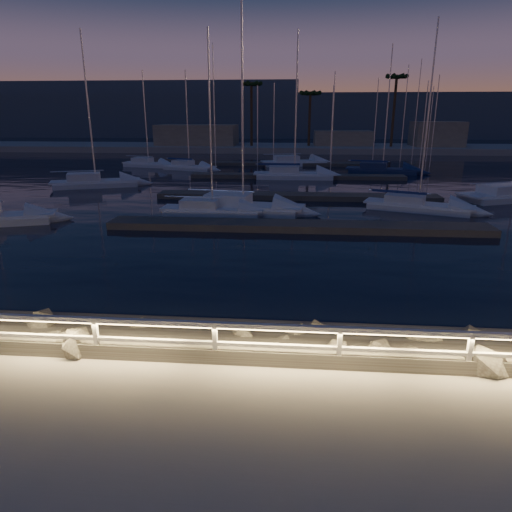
% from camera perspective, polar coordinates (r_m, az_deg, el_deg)
% --- Properties ---
extents(ground, '(400.00, 400.00, 0.00)m').
position_cam_1_polar(ground, '(11.46, 5.10, -13.41)').
color(ground, gray).
rests_on(ground, ground).
extents(harbor_water, '(400.00, 440.00, 0.60)m').
position_cam_1_polar(harbor_water, '(41.63, 5.12, 7.91)').
color(harbor_water, black).
rests_on(harbor_water, ground).
extents(guard_rail, '(44.11, 0.12, 1.06)m').
position_cam_1_polar(guard_rail, '(11.08, 4.85, -9.96)').
color(guard_rail, silver).
rests_on(guard_rail, ground).
extents(riprap, '(40.96, 2.44, 1.29)m').
position_cam_1_polar(riprap, '(12.91, 4.07, -10.75)').
color(riprap, slate).
rests_on(riprap, ground).
extents(floating_docks, '(22.00, 36.00, 0.40)m').
position_cam_1_polar(floating_docks, '(42.81, 5.14, 8.94)').
color(floating_docks, '#5F574E').
rests_on(floating_docks, ground).
extents(far_shore, '(160.00, 14.00, 5.20)m').
position_cam_1_polar(far_shore, '(84.08, 5.08, 13.55)').
color(far_shore, gray).
rests_on(far_shore, ground).
extents(palm_left, '(3.00, 3.00, 11.20)m').
position_cam_1_polar(palm_left, '(82.34, -0.58, 20.39)').
color(palm_left, '#4E3624').
rests_on(palm_left, ground).
extents(palm_center, '(3.00, 3.00, 9.70)m').
position_cam_1_polar(palm_center, '(82.93, 6.80, 19.32)').
color(palm_center, '#4E3624').
rests_on(palm_center, ground).
extents(palm_right, '(3.00, 3.00, 12.20)m').
position_cam_1_polar(palm_right, '(83.59, 17.15, 20.24)').
color(palm_right, '#4E3624').
rests_on(palm_right, ground).
extents(distant_hills, '(230.00, 37.50, 18.00)m').
position_cam_1_polar(distant_hills, '(145.22, -3.94, 16.93)').
color(distant_hills, '#3D4C5F').
rests_on(distant_hills, ground).
extents(sailboat_b, '(6.78, 2.28, 11.42)m').
position_cam_1_polar(sailboat_b, '(30.43, -5.78, 5.84)').
color(sailboat_b, silver).
rests_on(sailboat_b, ground).
extents(sailboat_e, '(8.05, 4.90, 13.39)m').
position_cam_1_polar(sailboat_e, '(44.74, -19.64, 8.72)').
color(sailboat_e, silver).
rests_on(sailboat_e, ground).
extents(sailboat_f, '(8.45, 3.74, 13.93)m').
position_cam_1_polar(sailboat_f, '(31.14, -2.02, 6.29)').
color(sailboat_f, silver).
rests_on(sailboat_f, ground).
extents(sailboat_g, '(7.45, 4.47, 12.25)m').
position_cam_1_polar(sailboat_g, '(33.70, 19.30, 6.08)').
color(sailboat_g, silver).
rests_on(sailboat_g, ground).
extents(sailboat_i, '(6.77, 3.90, 11.21)m').
position_cam_1_polar(sailboat_i, '(55.84, -8.51, 11.02)').
color(sailboat_i, silver).
rests_on(sailboat_i, ground).
extents(sailboat_j, '(8.41, 2.70, 14.22)m').
position_cam_1_polar(sailboat_j, '(47.91, 4.55, 10.17)').
color(sailboat_j, silver).
rests_on(sailboat_j, ground).
extents(sailboat_k, '(8.27, 4.04, 13.52)m').
position_cam_1_polar(sailboat_k, '(54.16, 15.30, 10.42)').
color(sailboat_k, navy).
rests_on(sailboat_k, ground).
extents(sailboat_l, '(9.56, 5.99, 15.74)m').
position_cam_1_polar(sailboat_l, '(41.05, 29.36, 6.77)').
color(sailboat_l, silver).
rests_on(sailboat_l, ground).
extents(sailboat_m, '(6.95, 3.58, 11.47)m').
position_cam_1_polar(sailboat_m, '(60.08, -13.44, 11.18)').
color(sailboat_m, silver).
rests_on(sailboat_m, ground).
extents(sailboat_n, '(8.83, 4.71, 14.50)m').
position_cam_1_polar(sailboat_n, '(60.15, 4.62, 11.64)').
color(sailboat_n, silver).
rests_on(sailboat_n, ground).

